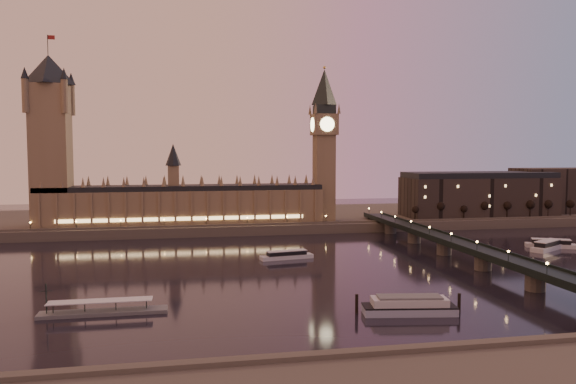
% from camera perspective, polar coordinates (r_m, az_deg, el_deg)
% --- Properties ---
extents(ground, '(700.00, 700.00, 0.00)m').
position_cam_1_polar(ground, '(256.54, -1.36, -7.84)').
color(ground, black).
rests_on(ground, ground).
extents(far_embankment, '(560.00, 130.00, 6.00)m').
position_cam_1_polar(far_embankment, '(421.60, -1.01, -2.66)').
color(far_embankment, '#423D35').
rests_on(far_embankment, ground).
extents(palace_of_westminster, '(180.00, 26.62, 52.00)m').
position_cam_1_polar(palace_of_westminster, '(369.87, -10.61, -0.79)').
color(palace_of_westminster, brown).
rests_on(palace_of_westminster, ground).
extents(victoria_tower, '(31.68, 31.68, 118.00)m').
position_cam_1_polar(victoria_tower, '(377.06, -22.99, 5.74)').
color(victoria_tower, brown).
rests_on(victoria_tower, ground).
extents(big_ben, '(17.68, 17.68, 104.00)m').
position_cam_1_polar(big_ben, '(380.64, 3.69, 5.78)').
color(big_ben, brown).
rests_on(big_ben, ground).
extents(westminster_bridge, '(13.20, 260.00, 15.30)m').
position_cam_1_polar(westminster_bridge, '(284.85, 17.23, -5.69)').
color(westminster_bridge, black).
rests_on(westminster_bridge, ground).
extents(city_block, '(155.00, 45.00, 34.00)m').
position_cam_1_polar(city_block, '(447.02, 21.11, -0.08)').
color(city_block, black).
rests_on(city_block, ground).
extents(bare_tree_0, '(5.22, 5.22, 10.61)m').
position_cam_1_polar(bare_tree_0, '(391.94, 13.06, -1.70)').
color(bare_tree_0, black).
rests_on(bare_tree_0, ground).
extents(bare_tree_1, '(5.22, 5.22, 10.61)m').
position_cam_1_polar(bare_tree_1, '(399.00, 15.27, -1.63)').
color(bare_tree_1, black).
rests_on(bare_tree_1, ground).
extents(bare_tree_2, '(5.22, 5.22, 10.61)m').
position_cam_1_polar(bare_tree_2, '(406.64, 17.40, -1.57)').
color(bare_tree_2, black).
rests_on(bare_tree_2, ground).
extents(bare_tree_3, '(5.22, 5.22, 10.61)m').
position_cam_1_polar(bare_tree_3, '(414.82, 19.45, -1.51)').
color(bare_tree_3, black).
rests_on(bare_tree_3, ground).
extents(bare_tree_4, '(5.22, 5.22, 10.61)m').
position_cam_1_polar(bare_tree_4, '(423.51, 21.41, -1.44)').
color(bare_tree_4, black).
rests_on(bare_tree_4, ground).
extents(bare_tree_5, '(5.22, 5.22, 10.61)m').
position_cam_1_polar(bare_tree_5, '(432.67, 23.29, -1.38)').
color(bare_tree_5, black).
rests_on(bare_tree_5, ground).
extents(bare_tree_6, '(5.22, 5.22, 10.61)m').
position_cam_1_polar(bare_tree_6, '(442.29, 25.10, -1.32)').
color(bare_tree_6, black).
rests_on(bare_tree_6, ground).
extents(bare_tree_7, '(5.22, 5.22, 10.61)m').
position_cam_1_polar(bare_tree_7, '(452.32, 26.82, -1.26)').
color(bare_tree_7, black).
rests_on(bare_tree_7, ground).
extents(cruise_boat_a, '(27.19, 10.16, 4.26)m').
position_cam_1_polar(cruise_boat_a, '(279.82, -0.13, -6.43)').
color(cruise_boat_a, silver).
rests_on(cruise_boat_a, ground).
extents(cruise_boat_b, '(26.59, 16.93, 4.85)m').
position_cam_1_polar(cruise_boat_b, '(344.11, 25.15, -4.78)').
color(cruise_boat_b, silver).
rests_on(cruise_boat_b, ground).
extents(cruise_boat_c, '(26.44, 19.84, 5.31)m').
position_cam_1_polar(cruise_boat_c, '(335.02, 24.88, -4.97)').
color(cruise_boat_c, silver).
rests_on(cruise_boat_c, ground).
extents(moored_barge, '(34.79, 13.10, 6.45)m').
position_cam_1_polar(moored_barge, '(192.32, 12.22, -11.23)').
color(moored_barge, '#98A4C2').
rests_on(moored_barge, ground).
extents(pontoon_pier, '(41.14, 6.86, 10.97)m').
position_cam_1_polar(pontoon_pier, '(197.99, -18.29, -11.36)').
color(pontoon_pier, '#595B5E').
rests_on(pontoon_pier, ground).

